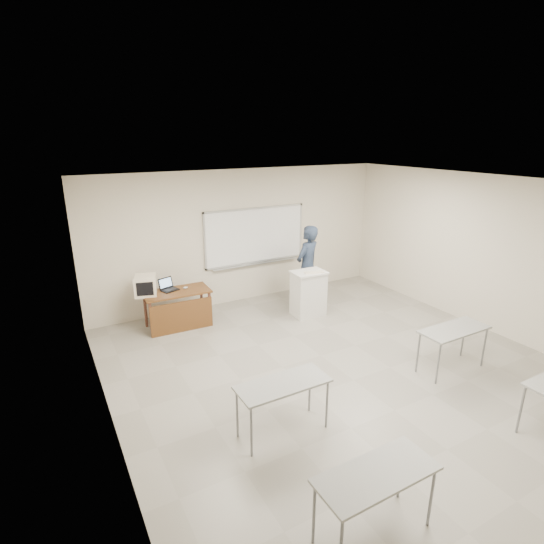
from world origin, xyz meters
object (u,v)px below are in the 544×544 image
podium (308,293)px  crt_monitor (146,285)px  keyboard (314,272)px  instructor_desk (179,304)px  whiteboard (255,236)px  laptop (169,287)px  presenter (307,266)px  mouse (185,288)px

podium → crt_monitor: bearing=166.1°
crt_monitor → keyboard: 3.37m
instructor_desk → crt_monitor: (-0.55, 0.23, 0.41)m
podium → whiteboard: bearing=111.3°
podium → laptop: laptop is taller
laptop → presenter: (2.97, -0.50, 0.11)m
mouse → laptop: bearing=151.8°
whiteboard → instructor_desk: size_ratio=1.93×
laptop → presenter: presenter is taller
whiteboard → podium: 1.84m
instructor_desk → laptop: (-0.10, 0.26, 0.29)m
instructor_desk → podium: 2.69m
whiteboard → instructor_desk: (-2.10, -0.78, -0.96)m
instructor_desk → presenter: presenter is taller
whiteboard → presenter: whiteboard is taller
mouse → presenter: presenter is taller
whiteboard → mouse: whiteboard is taller
instructor_desk → mouse: size_ratio=12.68×
whiteboard → instructor_desk: whiteboard is taller
laptop → keyboard: (2.75, -1.07, 0.18)m
presenter → mouse: bearing=-31.5°
crt_monitor → instructor_desk: bearing=-6.3°
podium → laptop: 2.88m
crt_monitor → mouse: (0.75, -0.08, -0.16)m
podium → laptop: size_ratio=3.09×
keyboard → instructor_desk: bearing=178.8°
keyboard → laptop: bearing=174.4°
instructor_desk → laptop: size_ratio=4.11×
podium → laptop: bearing=163.0°
keyboard → presenter: 0.62m
presenter → crt_monitor: bearing=-31.0°
whiteboard → laptop: 2.36m
laptop → instructor_desk: bearing=-87.6°
mouse → keyboard: bearing=-30.7°
mouse → presenter: bearing=-17.4°
crt_monitor → mouse: size_ratio=4.46×
crt_monitor → presenter: bearing=9.0°
whiteboard → laptop: size_ratio=7.91×
presenter → instructor_desk: bearing=-27.8°
crt_monitor → mouse: 0.77m
whiteboard → podium: bearing=-71.2°
whiteboard → crt_monitor: whiteboard is taller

